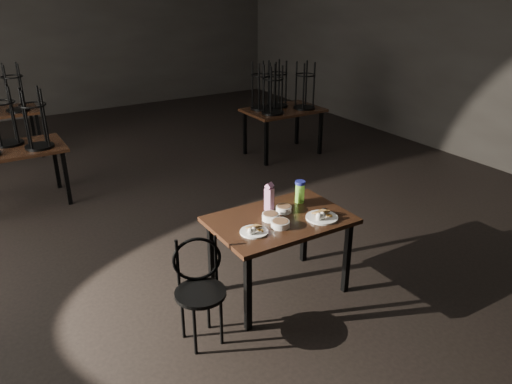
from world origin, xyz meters
TOP-DOWN VIEW (x-y plane):
  - room at (-0.06, 0.01)m, footprint 12.00×12.04m
  - main_table at (0.40, -1.80)m, footprint 1.20×0.80m
  - plate_left at (0.07, -1.91)m, footprint 0.23×0.23m
  - plate_right at (0.71, -1.99)m, footprint 0.28×0.28m
  - bowl_near at (0.31, -1.78)m, footprint 0.15×0.15m
  - bowl_far at (0.50, -1.71)m, footprint 0.14×0.14m
  - bowl_big at (0.31, -1.93)m, footprint 0.16×0.16m
  - juice_carton at (0.41, -1.61)m, footprint 0.08×0.08m
  - water_bottle at (0.75, -1.61)m, footprint 0.11×0.11m
  - spoon at (0.84, -1.88)m, footprint 0.05×0.18m
  - bentwood_chair at (-0.48, -1.98)m, footprint 0.44×0.44m
  - bg_table_left at (-1.32, 1.50)m, footprint 1.20×0.80m
  - bg_table_right at (2.60, 1.40)m, footprint 1.20×0.80m

SIDE VIEW (x-z plane):
  - bentwood_chair at x=-0.48m, z-range 0.08..0.92m
  - main_table at x=0.40m, z-range 0.30..1.05m
  - spoon at x=0.84m, z-range 0.75..0.76m
  - plate_left at x=0.07m, z-range 0.73..0.81m
  - plate_right at x=0.71m, z-range 0.73..0.82m
  - bg_table_left at x=-1.32m, z-range 0.04..1.52m
  - bowl_big at x=0.31m, z-range 0.75..0.81m
  - bowl_far at x=0.50m, z-range 0.75..0.81m
  - bowl_near at x=0.31m, z-range 0.75..0.81m
  - bg_table_right at x=2.60m, z-range 0.06..1.54m
  - water_bottle at x=0.75m, z-range 0.75..0.96m
  - juice_carton at x=0.41m, z-range 0.74..1.00m
  - room at x=-0.06m, z-range 0.72..3.94m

